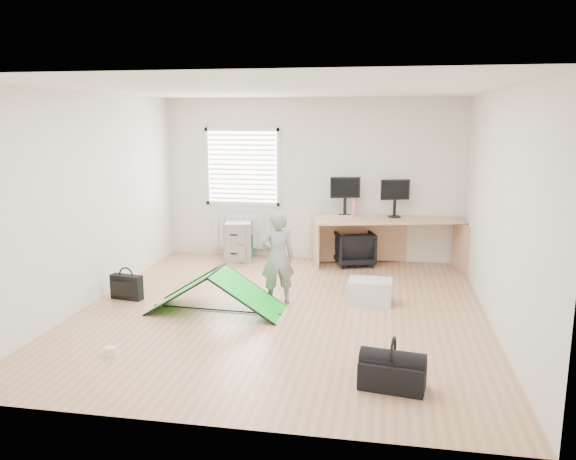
% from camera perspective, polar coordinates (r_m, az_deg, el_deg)
% --- Properties ---
extents(ground, '(5.50, 5.50, 0.00)m').
position_cam_1_polar(ground, '(7.11, -0.57, -8.16)').
color(ground, tan).
rests_on(ground, ground).
extents(back_wall, '(5.00, 0.02, 2.70)m').
position_cam_1_polar(back_wall, '(9.47, 2.49, 5.13)').
color(back_wall, silver).
rests_on(back_wall, ground).
extents(window, '(1.20, 0.06, 1.20)m').
position_cam_1_polar(window, '(9.65, -4.65, 6.41)').
color(window, silver).
rests_on(window, back_wall).
extents(radiator, '(1.00, 0.12, 0.60)m').
position_cam_1_polar(radiator, '(9.76, -4.61, -0.05)').
color(radiator, silver).
rests_on(radiator, back_wall).
extents(desk, '(2.45, 1.29, 0.80)m').
position_cam_1_polar(desk, '(9.13, 10.03, -1.32)').
color(desk, tan).
rests_on(desk, ground).
extents(filing_cabinet, '(0.54, 0.64, 0.66)m').
position_cam_1_polar(filing_cabinet, '(9.55, -5.05, -1.06)').
color(filing_cabinet, gray).
rests_on(filing_cabinet, ground).
extents(monitor_left, '(0.50, 0.24, 0.47)m').
position_cam_1_polar(monitor_left, '(9.19, 5.81, 2.88)').
color(monitor_left, black).
rests_on(monitor_left, desk).
extents(monitor_right, '(0.48, 0.25, 0.45)m').
position_cam_1_polar(monitor_right, '(9.17, 10.79, 2.67)').
color(monitor_right, black).
rests_on(monitor_right, desk).
extents(keyboard, '(0.50, 0.24, 0.02)m').
position_cam_1_polar(keyboard, '(9.07, 5.06, 1.36)').
color(keyboard, beige).
rests_on(keyboard, desk).
extents(thermos, '(0.07, 0.07, 0.26)m').
position_cam_1_polar(thermos, '(9.15, 6.72, 2.17)').
color(thermos, '#D17583').
rests_on(thermos, desk).
extents(office_chair, '(0.76, 0.77, 0.57)m').
position_cam_1_polar(office_chair, '(9.23, 6.72, -1.83)').
color(office_chair, black).
rests_on(office_chair, ground).
extents(person, '(0.52, 0.43, 1.22)m').
position_cam_1_polar(person, '(7.20, -1.08, -2.86)').
color(person, gray).
rests_on(person, ground).
extents(kite, '(1.69, 0.80, 0.52)m').
position_cam_1_polar(kite, '(7.06, -7.34, -6.18)').
color(kite, '#14D42A').
rests_on(kite, ground).
extents(storage_crate, '(0.57, 0.41, 0.31)m').
position_cam_1_polar(storage_crate, '(7.41, 8.35, -6.20)').
color(storage_crate, silver).
rests_on(storage_crate, ground).
extents(tote_bag, '(0.35, 0.23, 0.38)m').
position_cam_1_polar(tote_bag, '(9.77, -4.46, -1.61)').
color(tote_bag, '#1E8C71').
rests_on(tote_bag, ground).
extents(laptop_bag, '(0.46, 0.21, 0.33)m').
position_cam_1_polar(laptop_bag, '(7.79, -16.06, -5.60)').
color(laptop_bag, black).
rests_on(laptop_bag, ground).
extents(white_box, '(0.12, 0.12, 0.09)m').
position_cam_1_polar(white_box, '(6.09, -17.59, -11.69)').
color(white_box, silver).
rests_on(white_box, ground).
extents(duffel_bag, '(0.62, 0.38, 0.25)m').
position_cam_1_polar(duffel_bag, '(5.24, 10.54, -14.27)').
color(duffel_bag, black).
rests_on(duffel_bag, ground).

